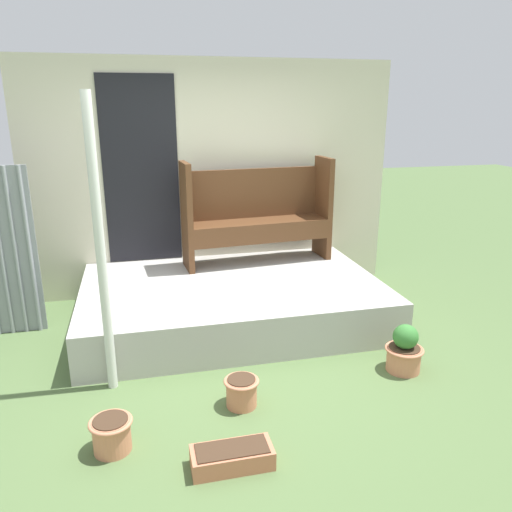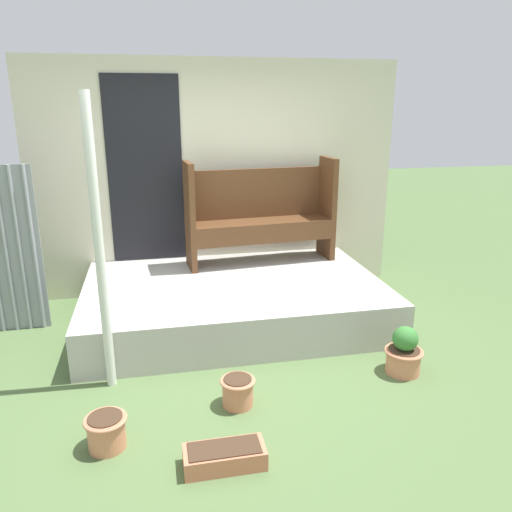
{
  "view_description": "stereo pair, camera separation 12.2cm",
  "coord_description": "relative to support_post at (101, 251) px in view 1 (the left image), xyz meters",
  "views": [
    {
      "loc": [
        -0.7,
        -3.67,
        2.13
      ],
      "look_at": [
        0.26,
        0.33,
        0.86
      ],
      "focal_mm": 35.0,
      "sensor_mm": 36.0,
      "label": 1
    },
    {
      "loc": [
        -0.58,
        -3.7,
        2.13
      ],
      "look_at": [
        0.26,
        0.33,
        0.86
      ],
      "focal_mm": 35.0,
      "sensor_mm": 36.0,
      "label": 2
    }
  ],
  "objects": [
    {
      "name": "house_wall",
      "position": [
        1.11,
        2.0,
        0.2
      ],
      "size": [
        4.13,
        0.08,
        2.6
      ],
      "color": "beige",
      "rests_on": "ground_plane"
    },
    {
      "name": "ground_plane",
      "position": [
        0.99,
        0.06,
        -1.11
      ],
      "size": [
        24.0,
        24.0,
        0.0
      ],
      "primitive_type": "plane",
      "color": "#516B3D"
    },
    {
      "name": "support_post",
      "position": [
        0.0,
        0.0,
        0.0
      ],
      "size": [
        0.07,
        0.07,
        2.22
      ],
      "color": "silver",
      "rests_on": "ground_plane"
    },
    {
      "name": "flower_pot_middle",
      "position": [
        0.93,
        -0.49,
        -0.99
      ],
      "size": [
        0.26,
        0.26,
        0.22
      ],
      "color": "tan",
      "rests_on": "ground_plane"
    },
    {
      "name": "flower_pot_right",
      "position": [
        2.33,
        -0.31,
        -0.93
      ],
      "size": [
        0.32,
        0.32,
        0.41
      ],
      "color": "tan",
      "rests_on": "ground_plane"
    },
    {
      "name": "planter_box_rect",
      "position": [
        0.74,
        -1.1,
        -1.04
      ],
      "size": [
        0.5,
        0.21,
        0.13
      ],
      "color": "#C67251",
      "rests_on": "ground_plane"
    },
    {
      "name": "porch_slab",
      "position": [
        1.15,
        1.01,
        -0.9
      ],
      "size": [
        2.93,
        1.91,
        0.41
      ],
      "color": "#B2AFA8",
      "rests_on": "ground_plane"
    },
    {
      "name": "bench",
      "position": [
        1.56,
        1.64,
        -0.11
      ],
      "size": [
        1.66,
        0.54,
        1.14
      ],
      "rotation": [
        0.0,
        0.0,
        0.08
      ],
      "color": "#54331C",
      "rests_on": "porch_slab"
    },
    {
      "name": "flower_pot_left",
      "position": [
        0.02,
        -0.78,
        -0.98
      ],
      "size": [
        0.28,
        0.28,
        0.23
      ],
      "color": "tan",
      "rests_on": "ground_plane"
    }
  ]
}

